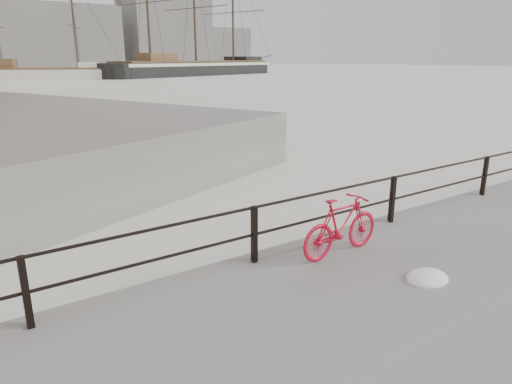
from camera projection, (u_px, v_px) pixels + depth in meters
ground at (474, 206)px, 11.81m from camera, size 400.00×400.00×0.00m
guardrail at (485, 176)px, 11.45m from camera, size 28.00×0.10×1.00m
bicycle at (341, 226)px, 7.97m from camera, size 1.77×0.32×1.07m
barque_black at (197, 75)px, 98.44m from camera, size 57.52×34.17×31.31m
schooner_mid at (41, 79)px, 79.83m from camera, size 30.61×21.64×20.35m
industrial_west at (59, 38)px, 130.92m from camera, size 32.00×18.00×18.00m
industrial_mid at (165, 32)px, 152.97m from camera, size 26.00×20.00×24.00m
industrial_east at (217, 48)px, 170.79m from camera, size 20.00×16.00×14.00m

